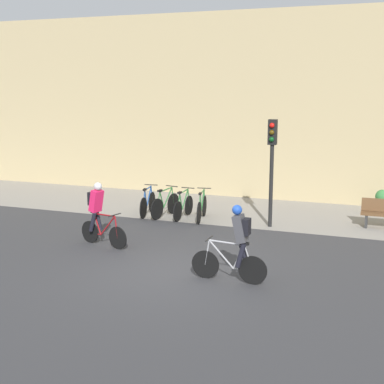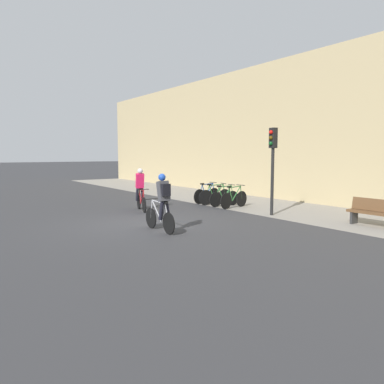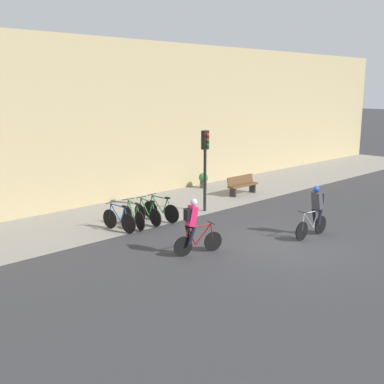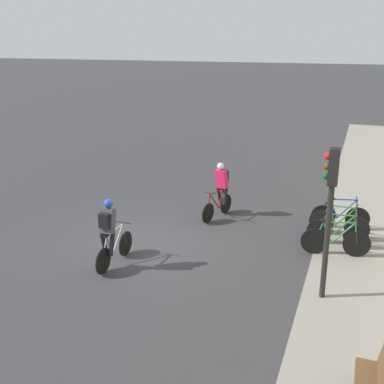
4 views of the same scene
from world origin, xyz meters
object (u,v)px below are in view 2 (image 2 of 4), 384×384
at_px(cyclist_pink, 140,188).
at_px(traffic_light_pole, 273,155).
at_px(parked_bike_0, 207,195).
at_px(parked_bike_2, 224,197).
at_px(bench, 376,212).
at_px(parked_bike_1, 215,196).
at_px(parked_bike_3, 234,199).
at_px(cyclist_grey, 162,201).

distance_m(cyclist_pink, traffic_light_pole, 5.52).
relative_size(cyclist_pink, parked_bike_0, 1.05).
height_order(parked_bike_2, bench, parked_bike_2).
distance_m(cyclist_pink, parked_bike_1, 3.69).
distance_m(parked_bike_0, bench, 7.80).
distance_m(parked_bike_1, traffic_light_pole, 4.05).
height_order(parked_bike_1, parked_bike_3, same).
xyz_separation_m(parked_bike_1, parked_bike_3, (1.29, -0.00, 0.00)).
relative_size(cyclist_grey, traffic_light_pole, 0.53).
xyz_separation_m(cyclist_grey, parked_bike_2, (-3.22, 5.13, -0.55)).
relative_size(parked_bike_1, parked_bike_2, 1.03).
distance_m(parked_bike_1, bench, 7.16).
bearing_deg(parked_bike_0, cyclist_pink, -87.08).
height_order(cyclist_pink, bench, cyclist_pink).
xyz_separation_m(traffic_light_pole, bench, (3.53, 1.02, -1.84)).
height_order(traffic_light_pole, bench, traffic_light_pole).
bearing_deg(parked_bike_3, traffic_light_pole, -2.75).
bearing_deg(parked_bike_1, bench, 7.29).
distance_m(parked_bike_3, traffic_light_pole, 2.97).
bearing_deg(parked_bike_2, parked_bike_3, -0.03).
distance_m(parked_bike_1, parked_bike_3, 1.29).
relative_size(parked_bike_2, traffic_light_pole, 0.49).
relative_size(cyclist_grey, parked_bike_0, 1.06).
bearing_deg(bench, parked_bike_2, -171.99).
height_order(cyclist_pink, parked_bike_0, cyclist_pink).
bearing_deg(parked_bike_1, parked_bike_2, -0.03).
bearing_deg(traffic_light_pole, cyclist_pink, -138.89).
relative_size(cyclist_grey, parked_bike_3, 1.01).
relative_size(cyclist_pink, bench, 0.99).
height_order(parked_bike_0, parked_bike_2, parked_bike_0).
bearing_deg(parked_bike_3, cyclist_grey, -63.35).
bearing_deg(cyclist_grey, traffic_light_pole, 93.37).
distance_m(cyclist_pink, cyclist_grey, 4.58).
bearing_deg(parked_bike_3, cyclist_pink, -115.79).
xyz_separation_m(parked_bike_3, traffic_light_pole, (2.28, -0.11, 1.90)).
distance_m(cyclist_grey, parked_bike_0, 6.85).
relative_size(traffic_light_pole, bench, 1.87).
xyz_separation_m(parked_bike_0, parked_bike_2, (1.29, -0.00, -0.01)).
bearing_deg(parked_bike_3, bench, 8.89).
xyz_separation_m(cyclist_grey, parked_bike_1, (-3.87, 5.13, -0.53)).
xyz_separation_m(cyclist_grey, parked_bike_3, (-2.57, 5.13, -0.53)).
bearing_deg(parked_bike_0, parked_bike_3, -0.03).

